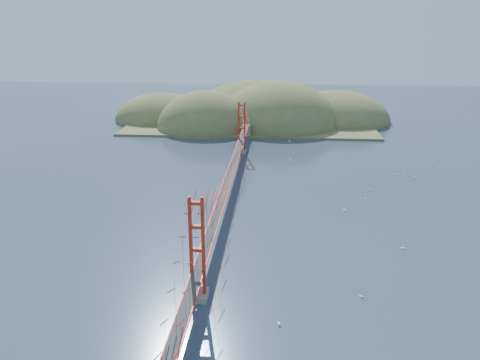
# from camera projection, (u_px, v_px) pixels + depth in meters

# --- Properties ---
(ground) EXTENTS (320.00, 320.00, 0.00)m
(ground) POSITION_uv_depth(u_px,v_px,m) (228.00, 199.00, 78.74)
(ground) COLOR #2A3D55
(ground) RESTS_ON ground
(bridge) EXTENTS (2.20, 94.40, 12.00)m
(bridge) POSITION_uv_depth(u_px,v_px,m) (228.00, 159.00, 76.69)
(bridge) COLOR gray
(bridge) RESTS_ON ground
(far_headlands) EXTENTS (84.00, 58.00, 25.00)m
(far_headlands) POSITION_uv_depth(u_px,v_px,m) (259.00, 120.00, 143.34)
(far_headlands) COLOR olive
(far_headlands) RESTS_ON ground
(sailboat_8) EXTENTS (0.63, 0.63, 0.67)m
(sailboat_8) POSITION_uv_depth(u_px,v_px,m) (438.00, 167.00, 96.12)
(sailboat_8) COLOR white
(sailboat_8) RESTS_ON ground
(sailboat_0) EXTENTS (0.52, 0.55, 0.62)m
(sailboat_0) POSITION_uv_depth(u_px,v_px,m) (366.00, 198.00, 78.77)
(sailboat_0) COLOR white
(sailboat_0) RESTS_ON ground
(sailboat_1) EXTENTS (0.53, 0.54, 0.61)m
(sailboat_1) POSITION_uv_depth(u_px,v_px,m) (371.00, 189.00, 83.22)
(sailboat_1) COLOR white
(sailboat_1) RESTS_ON ground
(sailboat_10) EXTENTS (0.55, 0.61, 0.68)m
(sailboat_10) POSITION_uv_depth(u_px,v_px,m) (279.00, 323.00, 46.00)
(sailboat_10) COLOR white
(sailboat_10) RESTS_ON ground
(sailboat_6) EXTENTS (0.56, 0.56, 0.58)m
(sailboat_6) POSITION_uv_depth(u_px,v_px,m) (361.00, 296.00, 50.60)
(sailboat_6) COLOR white
(sailboat_6) RESTS_ON ground
(sailboat_3) EXTENTS (0.65, 0.65, 0.71)m
(sailboat_3) POSITION_uv_depth(u_px,v_px,m) (290.00, 160.00, 100.95)
(sailboat_3) COLOR white
(sailboat_3) RESTS_ON ground
(sailboat_16) EXTENTS (0.60, 0.60, 0.63)m
(sailboat_16) POSITION_uv_depth(u_px,v_px,m) (342.00, 176.00, 90.34)
(sailboat_16) COLOR white
(sailboat_16) RESTS_ON ground
(sailboat_15) EXTENTS (0.40, 0.50, 0.59)m
(sailboat_15) POSITION_uv_depth(u_px,v_px,m) (386.00, 149.00, 109.46)
(sailboat_15) COLOR white
(sailboat_15) RESTS_ON ground
(sailboat_14) EXTENTS (0.60, 0.62, 0.70)m
(sailboat_14) POSITION_uv_depth(u_px,v_px,m) (344.00, 210.00, 73.87)
(sailboat_14) COLOR white
(sailboat_14) RESTS_ON ground
(sailboat_17) EXTENTS (0.61, 0.53, 0.70)m
(sailboat_17) POSITION_uv_depth(u_px,v_px,m) (416.00, 177.00, 90.05)
(sailboat_17) COLOR white
(sailboat_17) RESTS_ON ground
(sailboat_12) EXTENTS (0.60, 0.60, 0.68)m
(sailboat_12) POSITION_uv_depth(u_px,v_px,m) (290.00, 141.00, 117.54)
(sailboat_12) COLOR white
(sailboat_12) RESTS_ON ground
(sailboat_7) EXTENTS (0.53, 0.48, 0.60)m
(sailboat_7) POSITION_uv_depth(u_px,v_px,m) (403.00, 174.00, 91.52)
(sailboat_7) COLOR white
(sailboat_7) RESTS_ON ground
(sailboat_2) EXTENTS (0.60, 0.49, 0.71)m
(sailboat_2) POSITION_uv_depth(u_px,v_px,m) (403.00, 248.00, 61.42)
(sailboat_2) COLOR white
(sailboat_2) RESTS_ON ground
(sailboat_4) EXTENTS (0.58, 0.58, 0.62)m
(sailboat_4) POSITION_uv_depth(u_px,v_px,m) (394.00, 174.00, 91.45)
(sailboat_4) COLOR white
(sailboat_4) RESTS_ON ground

